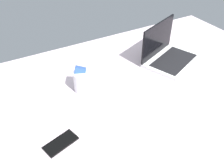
% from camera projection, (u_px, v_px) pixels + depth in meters
% --- Properties ---
extents(bed_mattress, '(1.80, 1.40, 0.18)m').
position_uv_depth(bed_mattress, '(157.00, 106.00, 1.31)').
color(bed_mattress, silver).
rests_on(bed_mattress, ground).
extents(laptop, '(0.39, 0.34, 0.23)m').
position_uv_depth(laptop, '(168.00, 55.00, 1.48)').
color(laptop, silver).
rests_on(laptop, bed_mattress).
extents(snack_cup, '(0.09, 0.10, 0.14)m').
position_uv_depth(snack_cup, '(82.00, 80.00, 1.24)').
color(snack_cup, silver).
rests_on(snack_cup, bed_mattress).
extents(cell_phone, '(0.15, 0.10, 0.01)m').
position_uv_depth(cell_phone, '(61.00, 143.00, 1.00)').
color(cell_phone, black).
rests_on(cell_phone, bed_mattress).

